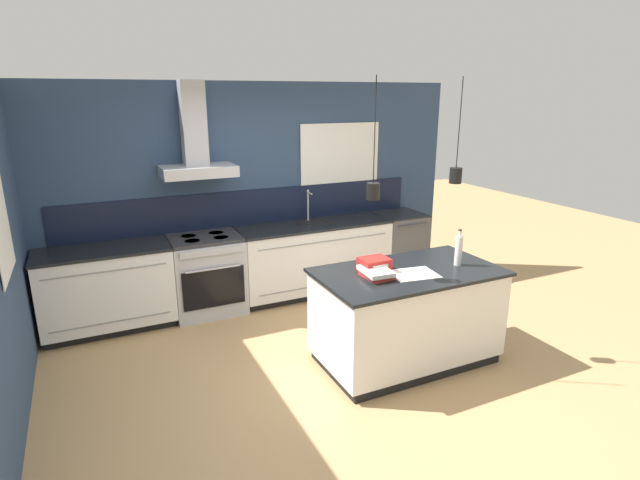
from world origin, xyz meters
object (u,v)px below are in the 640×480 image
(red_supply_box, at_px, (374,265))
(book_stack, at_px, (376,273))
(dishwasher, at_px, (398,246))
(oven_range, at_px, (207,274))
(bottle_on_island, at_px, (459,250))

(red_supply_box, bearing_deg, book_stack, -114.59)
(dishwasher, relative_size, red_supply_box, 3.55)
(book_stack, bearing_deg, oven_range, 118.69)
(dishwasher, bearing_deg, oven_range, -179.91)
(oven_range, height_order, dishwasher, same)
(bottle_on_island, bearing_deg, red_supply_box, 166.83)
(dishwasher, bearing_deg, bottle_on_island, -109.43)
(oven_range, xyz_separation_m, red_supply_box, (1.13, -1.81, 0.52))
(oven_range, bearing_deg, dishwasher, 0.09)
(dishwasher, bearing_deg, book_stack, -128.82)
(dishwasher, height_order, bottle_on_island, bottle_on_island)
(bottle_on_island, xyz_separation_m, book_stack, (-0.86, 0.05, -0.11))
(oven_range, relative_size, book_stack, 2.69)
(dishwasher, distance_m, red_supply_box, 2.41)
(dishwasher, xyz_separation_m, book_stack, (-1.57, -1.95, 0.50))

